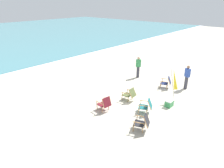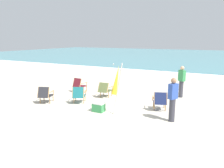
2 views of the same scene
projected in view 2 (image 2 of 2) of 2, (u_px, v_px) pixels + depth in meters
The scene contains 12 objects.
ground_plane at pixel (111, 103), 10.33m from camera, with size 80.00×80.00×0.00m, color beige.
sea at pixel (196, 56), 37.24m from camera, with size 80.00×40.00×0.10m, color teal.
surf_band at pixel (167, 72), 19.63m from camera, with size 80.00×1.10×0.06m, color white.
beach_chair_back_right at pixel (79, 85), 12.37m from camera, with size 0.64×0.72×0.82m.
beach_chair_far_center at pixel (105, 89), 11.29m from camera, with size 0.64×0.79×0.79m.
beach_chair_front_right at pixel (160, 100), 9.22m from camera, with size 0.78×0.85×0.81m.
beach_chair_front_left at pixel (45, 94), 10.26m from camera, with size 0.79×0.86×0.81m.
beach_chair_mid_center at pixel (79, 94), 10.23m from camera, with size 0.82×0.88×0.81m.
umbrella_furled_yellow at pixel (116, 81), 8.70m from camera, with size 0.33×0.66×2.06m.
person_near_chairs at pixel (173, 99), 7.91m from camera, with size 0.33×0.39×1.63m.
person_by_waterline at pixel (181, 81), 11.21m from camera, with size 0.39×0.36×1.63m.
cooler_box at pixel (99, 107), 9.11m from camera, with size 0.49×0.35×0.40m.
Camera 2 is at (4.63, -8.78, 3.01)m, focal length 35.00 mm.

